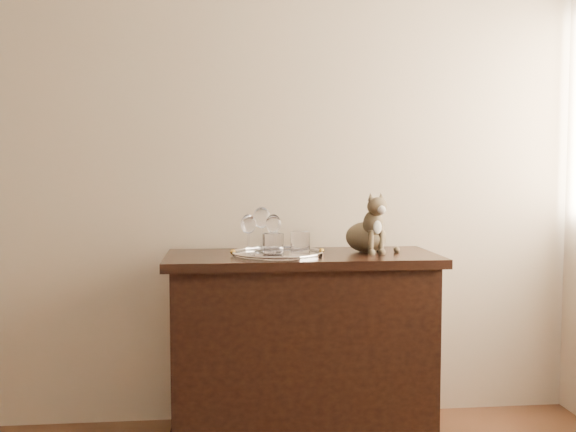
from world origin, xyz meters
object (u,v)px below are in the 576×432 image
Objects in this scene: wine_glass_a at (262,229)px; wine_glass_d at (273,234)px; tray at (278,254)px; tumbler_b at (273,245)px; wine_glass_c at (248,235)px; cat at (366,222)px; tumbler_c at (300,242)px; sideboard at (302,348)px.

wine_glass_a is 1.16× the size of wine_glass_d.
tray is 4.04× the size of tumbler_b.
wine_glass_c is 0.13m from tumbler_b.
cat is (0.48, -0.00, 0.03)m from wine_glass_a.
wine_glass_d is at bearing -170.97° from tumbler_c.
tumbler_b reaches higher than tray.
tumbler_b is at bearing -172.33° from cat.
wine_glass_d is at bearing -62.71° from wine_glass_a.
wine_glass_c reaches higher than tumbler_c.
wine_glass_d reaches higher than tumbler_b.
tray is at bearing 35.51° from wine_glass_d.
wine_glass_d is at bearing 8.01° from wine_glass_c.
tumbler_c is at bearing 2.84° from tray.
wine_glass_c is (-0.06, -0.10, -0.01)m from wine_glass_a.
wine_glass_d is (0.05, -0.09, -0.01)m from wine_glass_a.
tumbler_c is (0.13, 0.11, -0.00)m from tumbler_b.
wine_glass_a is at bearing 131.36° from tray.
sideboard is at bearing 173.62° from cat.
tray is at bearing -177.16° from tumbler_c.
tumbler_b is at bearing -95.19° from wine_glass_d.
wine_glass_a is 0.73× the size of cat.
wine_glass_a is 2.10× the size of tumbler_c.
wine_glass_c is 0.23m from tumbler_c.
wine_glass_c reaches higher than sideboard.
sideboard is at bearing 13.93° from wine_glass_c.
wine_glass_a is at bearing 165.32° from cat.
wine_glass_a is 0.48m from cat.
wine_glass_c is at bearing -166.07° from sideboard.
sideboard is 0.44m from tray.
sideboard is 6.91× the size of wine_glass_d.
tray is 1.46× the size of cat.
wine_glass_c is 1.82× the size of tumbler_c.
tray is 2.30× the size of wine_glass_d.
cat is (0.41, 0.07, 0.13)m from tray.
wine_glass_a is at bearing 157.32° from tumbler_c.
wine_glass_d is (-0.02, -0.01, 0.09)m from tray.
tumbler_c is (0.17, -0.07, -0.05)m from wine_glass_a.
cat is (0.30, 0.04, 0.56)m from sideboard.
wine_glass_c is (-0.13, -0.03, 0.09)m from tray.
cat reaches higher than tray.
sideboard is 3.00× the size of tray.
wine_glass_a is (-0.18, 0.04, 0.53)m from sideboard.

